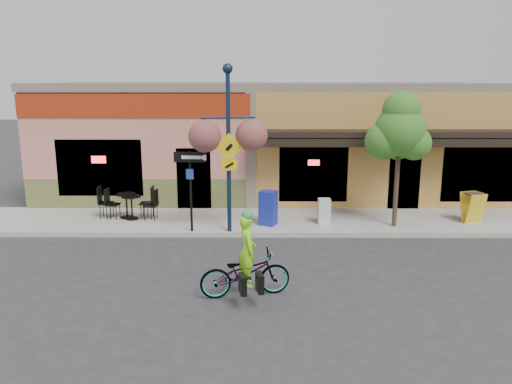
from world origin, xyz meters
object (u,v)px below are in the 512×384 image
cyclist_rider (247,261)px  building (276,136)px  street_tree (398,160)px  lamp_post (229,150)px  one_way_sign (191,192)px  bicycle (245,273)px  newspaper_box_blue (268,208)px  newspaper_box_grey (324,211)px

cyclist_rider → building: bearing=-17.4°
cyclist_rider → street_tree: street_tree is taller
lamp_post → one_way_sign: lamp_post is taller
lamp_post → street_tree: lamp_post is taller
street_tree → bicycle: bearing=-133.2°
cyclist_rider → lamp_post: 4.67m
bicycle → street_tree: 6.84m
cyclist_rider → newspaper_box_blue: (0.54, 4.95, -0.10)m
cyclist_rider → lamp_post: (-0.64, 4.25, 1.83)m
street_tree → cyclist_rider: bearing=-132.8°
bicycle → one_way_sign: one_way_sign is taller
building → newspaper_box_grey: size_ratio=22.56×
bicycle → one_way_sign: (-1.73, 4.27, 0.84)m
bicycle → lamp_post: lamp_post is taller
newspaper_box_grey → one_way_sign: bearing=-169.1°
lamp_post → newspaper_box_blue: bearing=20.6°
cyclist_rider → newspaper_box_grey: size_ratio=1.96×
building → bicycle: 11.28m
building → newspaper_box_blue: bearing=-93.9°
cyclist_rider → bicycle: bearing=77.6°
bicycle → one_way_sign: 4.68m
building → newspaper_box_grey: (1.36, -6.00, -1.70)m
newspaper_box_blue → newspaper_box_grey: 1.79m
cyclist_rider → one_way_sign: size_ratio=0.65×
bicycle → newspaper_box_blue: (0.59, 4.95, 0.17)m
cyclist_rider → newspaper_box_blue: size_ratio=1.45×
cyclist_rider → lamp_post: bearing=-3.9°
one_way_sign → cyclist_rider: bearing=-61.8°
lamp_post → newspaper_box_blue: size_ratio=4.54×
lamp_post → building: bearing=66.6°
lamp_post → newspaper_box_grey: lamp_post is taller
lamp_post → newspaper_box_grey: (2.96, 0.85, -2.06)m
building → newspaper_box_blue: 6.36m
street_tree → newspaper_box_blue: bearing=178.3°
building → one_way_sign: building is taller
building → one_way_sign: 7.41m
building → newspaper_box_grey: building is taller
newspaper_box_grey → street_tree: (2.16, -0.27, 1.69)m
street_tree → lamp_post: bearing=-173.5°
building → bicycle: building is taller
lamp_post → street_tree: size_ratio=1.18×
bicycle → street_tree: size_ratio=0.47×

